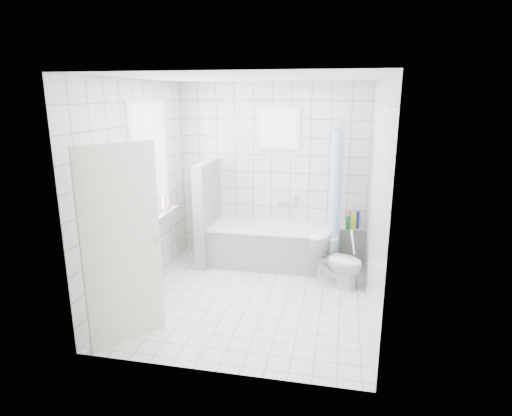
# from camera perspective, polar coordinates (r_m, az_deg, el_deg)

# --- Properties ---
(ground) EXTENTS (3.00, 3.00, 0.00)m
(ground) POSITION_cam_1_polar(r_m,az_deg,el_deg) (5.40, -0.70, -11.80)
(ground) COLOR white
(ground) RESTS_ON ground
(ceiling) EXTENTS (3.00, 3.00, 0.00)m
(ceiling) POSITION_cam_1_polar(r_m,az_deg,el_deg) (4.82, -0.80, 16.99)
(ceiling) COLOR white
(ceiling) RESTS_ON ground
(wall_back) EXTENTS (2.80, 0.02, 2.60)m
(wall_back) POSITION_cam_1_polar(r_m,az_deg,el_deg) (6.39, 2.12, 4.77)
(wall_back) COLOR white
(wall_back) RESTS_ON ground
(wall_front) EXTENTS (2.80, 0.02, 2.60)m
(wall_front) POSITION_cam_1_polar(r_m,az_deg,el_deg) (3.55, -5.90, -3.63)
(wall_front) COLOR white
(wall_front) RESTS_ON ground
(wall_left) EXTENTS (0.02, 3.00, 2.60)m
(wall_left) POSITION_cam_1_polar(r_m,az_deg,el_deg) (5.42, -15.39, 2.38)
(wall_left) COLOR white
(wall_left) RESTS_ON ground
(wall_right) EXTENTS (0.02, 3.00, 2.60)m
(wall_right) POSITION_cam_1_polar(r_m,az_deg,el_deg) (4.86, 15.61, 0.96)
(wall_right) COLOR white
(wall_right) RESTS_ON ground
(window_left) EXTENTS (0.01, 0.90, 1.40)m
(window_left) POSITION_cam_1_polar(r_m,az_deg,el_deg) (5.61, -13.82, 6.02)
(window_left) COLOR white
(window_left) RESTS_ON wall_left
(window_back) EXTENTS (0.50, 0.01, 0.50)m
(window_back) POSITION_cam_1_polar(r_m,az_deg,el_deg) (6.25, 3.02, 10.53)
(window_back) COLOR white
(window_back) RESTS_ON wall_back
(window_sill) EXTENTS (0.18, 1.02, 0.08)m
(window_sill) POSITION_cam_1_polar(r_m,az_deg,el_deg) (5.75, -12.96, -1.29)
(window_sill) COLOR white
(window_sill) RESTS_ON wall_left
(door) EXTENTS (0.50, 0.67, 2.00)m
(door) POSITION_cam_1_polar(r_m,az_deg,el_deg) (4.34, -17.39, -4.96)
(door) COLOR silver
(door) RESTS_ON ground
(bathtub) EXTENTS (1.83, 0.77, 0.58)m
(bathtub) POSITION_cam_1_polar(r_m,az_deg,el_deg) (6.28, 2.34, -4.97)
(bathtub) COLOR white
(bathtub) RESTS_ON ground
(partition_wall) EXTENTS (0.15, 0.85, 1.50)m
(partition_wall) POSITION_cam_1_polar(r_m,az_deg,el_deg) (6.32, -6.47, -0.56)
(partition_wall) COLOR white
(partition_wall) RESTS_ON ground
(tiled_ledge) EXTENTS (0.40, 0.24, 0.55)m
(tiled_ledge) POSITION_cam_1_polar(r_m,az_deg,el_deg) (6.46, 12.50, -4.90)
(tiled_ledge) COLOR white
(tiled_ledge) RESTS_ON ground
(toilet) EXTENTS (0.75, 0.60, 0.67)m
(toilet) POSITION_cam_1_polar(r_m,az_deg,el_deg) (5.68, 10.82, -6.97)
(toilet) COLOR white
(toilet) RESTS_ON ground
(curtain_rod) EXTENTS (0.02, 0.80, 0.02)m
(curtain_rod) POSITION_cam_1_polar(r_m,az_deg,el_deg) (5.83, 10.93, 10.46)
(curtain_rod) COLOR silver
(curtain_rod) RESTS_ON wall_back
(shower_curtain) EXTENTS (0.14, 0.48, 1.78)m
(shower_curtain) POSITION_cam_1_polar(r_m,az_deg,el_deg) (5.83, 10.48, 1.53)
(shower_curtain) COLOR #4F8FE8
(shower_curtain) RESTS_ON curtain_rod
(tub_faucet) EXTENTS (0.18, 0.06, 0.06)m
(tub_faucet) POSITION_cam_1_polar(r_m,az_deg,el_deg) (6.42, 3.76, 0.68)
(tub_faucet) COLOR silver
(tub_faucet) RESTS_ON wall_back
(sill_bottles) EXTENTS (0.16, 0.75, 0.33)m
(sill_bottles) POSITION_cam_1_polar(r_m,az_deg,el_deg) (5.63, -13.27, 0.38)
(sill_bottles) COLOR #E773D7
(sill_bottles) RESTS_ON window_sill
(ledge_bottles) EXTENTS (0.19, 0.17, 0.25)m
(ledge_bottles) POSITION_cam_1_polar(r_m,az_deg,el_deg) (6.31, 12.67, -1.66)
(ledge_bottles) COLOR red
(ledge_bottles) RESTS_ON tiled_ledge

